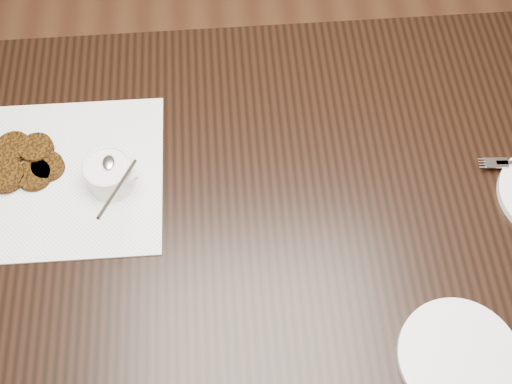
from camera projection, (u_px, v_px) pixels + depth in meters
floor at (262, 352)px, 1.73m from camera, size 4.00×4.00×0.00m
table at (288, 267)px, 1.45m from camera, size 1.26×0.81×0.75m
napkin at (71, 176)px, 1.13m from camera, size 0.34×0.34×0.00m
sauce_ramekin at (106, 165)px, 1.07m from camera, size 0.13×0.13×0.12m
patty_cluster at (32, 163)px, 1.13m from camera, size 0.28×0.28×0.02m
plate_empty at (459, 358)px, 0.97m from camera, size 0.22×0.22×0.01m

